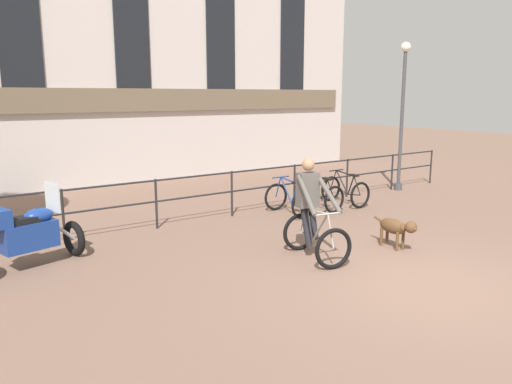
{
  "coord_description": "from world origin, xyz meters",
  "views": [
    {
      "loc": [
        -6.11,
        -4.24,
        2.76
      ],
      "look_at": [
        -1.0,
        2.86,
        1.05
      ],
      "focal_mm": 35.0,
      "sensor_mm": 36.0,
      "label": 1
    }
  ],
  "objects_px": {
    "cyclist_with_bike": "(312,214)",
    "parked_bicycle_mid_right": "(345,191)",
    "parked_bicycle_near_lamp": "(289,199)",
    "dog": "(397,227)",
    "street_lamp": "(402,109)",
    "parked_bicycle_mid_left": "(318,195)",
    "parked_motorcycle": "(27,234)"
  },
  "relations": [
    {
      "from": "cyclist_with_bike",
      "to": "street_lamp",
      "type": "bearing_deg",
      "value": 38.33
    },
    {
      "from": "parked_bicycle_near_lamp",
      "to": "dog",
      "type": "bearing_deg",
      "value": 90.13
    },
    {
      "from": "cyclist_with_bike",
      "to": "dog",
      "type": "height_order",
      "value": "cyclist_with_bike"
    },
    {
      "from": "parked_bicycle_near_lamp",
      "to": "parked_bicycle_mid_right",
      "type": "bearing_deg",
      "value": -177.81
    },
    {
      "from": "street_lamp",
      "to": "parked_bicycle_mid_left",
      "type": "bearing_deg",
      "value": -172.2
    },
    {
      "from": "dog",
      "to": "parked_bicycle_near_lamp",
      "type": "bearing_deg",
      "value": 91.93
    },
    {
      "from": "cyclist_with_bike",
      "to": "parked_bicycle_mid_left",
      "type": "bearing_deg",
      "value": 57.15
    },
    {
      "from": "cyclist_with_bike",
      "to": "street_lamp",
      "type": "xyz_separation_m",
      "value": [
        6.24,
        3.13,
        1.61
      ]
    },
    {
      "from": "parked_bicycle_mid_left",
      "to": "street_lamp",
      "type": "distance_m",
      "value": 4.2
    },
    {
      "from": "parked_bicycle_mid_left",
      "to": "cyclist_with_bike",
      "type": "bearing_deg",
      "value": 42.88
    },
    {
      "from": "cyclist_with_bike",
      "to": "parked_bicycle_mid_left",
      "type": "relative_size",
      "value": 1.49
    },
    {
      "from": "cyclist_with_bike",
      "to": "parked_bicycle_mid_right",
      "type": "height_order",
      "value": "cyclist_with_bike"
    },
    {
      "from": "parked_motorcycle",
      "to": "parked_bicycle_mid_left",
      "type": "xyz_separation_m",
      "value": [
        6.67,
        0.37,
        -0.2
      ]
    },
    {
      "from": "cyclist_with_bike",
      "to": "dog",
      "type": "bearing_deg",
      "value": -8.08
    },
    {
      "from": "cyclist_with_bike",
      "to": "parked_bicycle_mid_right",
      "type": "distance_m",
      "value": 4.4
    },
    {
      "from": "cyclist_with_bike",
      "to": "street_lamp",
      "type": "height_order",
      "value": "street_lamp"
    },
    {
      "from": "parked_bicycle_mid_right",
      "to": "parked_bicycle_near_lamp",
      "type": "bearing_deg",
      "value": 0.98
    },
    {
      "from": "parked_motorcycle",
      "to": "street_lamp",
      "type": "bearing_deg",
      "value": -99.14
    },
    {
      "from": "cyclist_with_bike",
      "to": "parked_bicycle_mid_right",
      "type": "bearing_deg",
      "value": 48.54
    },
    {
      "from": "cyclist_with_bike",
      "to": "parked_bicycle_mid_left",
      "type": "height_order",
      "value": "cyclist_with_bike"
    },
    {
      "from": "parked_motorcycle",
      "to": "street_lamp",
      "type": "distance_m",
      "value": 10.51
    },
    {
      "from": "parked_bicycle_mid_right",
      "to": "street_lamp",
      "type": "distance_m",
      "value": 3.43
    },
    {
      "from": "dog",
      "to": "cyclist_with_bike",
      "type": "bearing_deg",
      "value": 164.23
    },
    {
      "from": "parked_bicycle_near_lamp",
      "to": "parked_bicycle_mid_left",
      "type": "relative_size",
      "value": 1.0
    },
    {
      "from": "cyclist_with_bike",
      "to": "parked_motorcycle",
      "type": "distance_m",
      "value": 4.67
    },
    {
      "from": "parked_bicycle_mid_left",
      "to": "street_lamp",
      "type": "xyz_separation_m",
      "value": [
        3.65,
        0.5,
        2.01
      ]
    },
    {
      "from": "parked_bicycle_near_lamp",
      "to": "parked_bicycle_mid_right",
      "type": "distance_m",
      "value": 1.84
    },
    {
      "from": "cyclist_with_bike",
      "to": "parked_bicycle_near_lamp",
      "type": "height_order",
      "value": "cyclist_with_bike"
    },
    {
      "from": "parked_bicycle_mid_left",
      "to": "parked_bicycle_mid_right",
      "type": "distance_m",
      "value": 0.92
    },
    {
      "from": "parked_bicycle_near_lamp",
      "to": "parked_bicycle_mid_right",
      "type": "height_order",
      "value": "same"
    },
    {
      "from": "cyclist_with_bike",
      "to": "parked_bicycle_near_lamp",
      "type": "relative_size",
      "value": 1.5
    },
    {
      "from": "dog",
      "to": "parked_motorcycle",
      "type": "bearing_deg",
      "value": 157.39
    }
  ]
}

